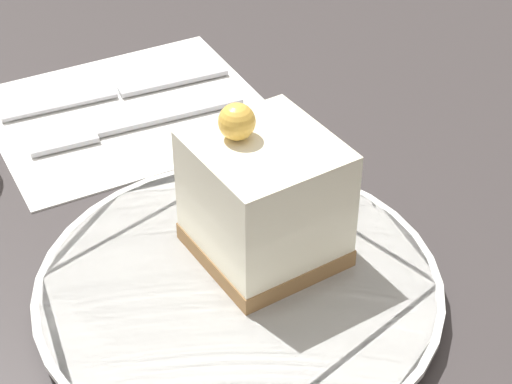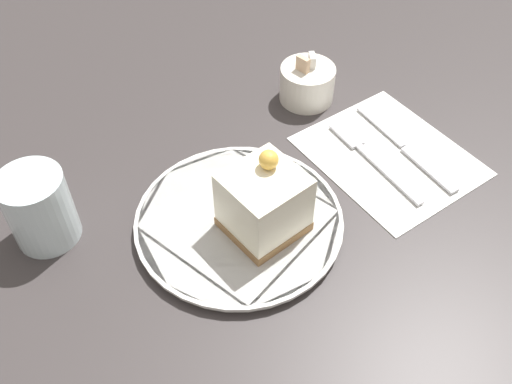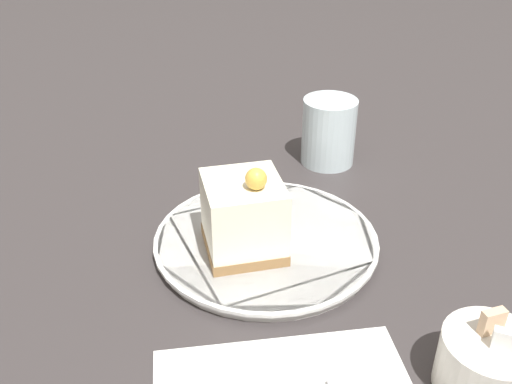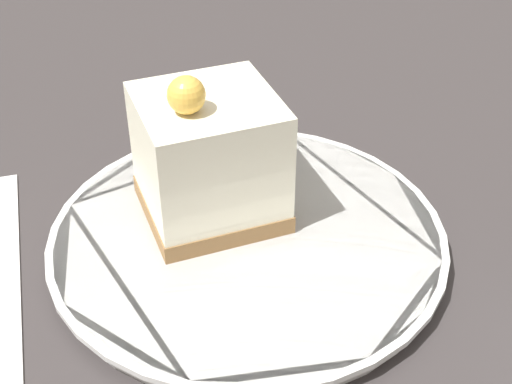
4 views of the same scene
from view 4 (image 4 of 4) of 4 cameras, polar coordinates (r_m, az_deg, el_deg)
The scene contains 3 objects.
ground_plane at distance 0.49m, azimuth -0.62°, elevation -1.61°, with size 4.00×4.00×0.00m, color #383333.
plate at distance 0.45m, azimuth -0.67°, elevation -3.72°, with size 0.25×0.25×0.01m.
cake_slice at distance 0.44m, azimuth -3.79°, elevation 2.79°, with size 0.10×0.10×0.10m.
Camera 4 is at (0.06, 0.38, 0.30)m, focal length 50.00 mm.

